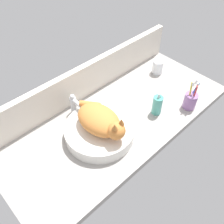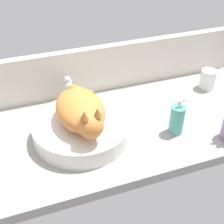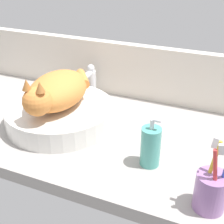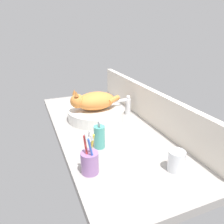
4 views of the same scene
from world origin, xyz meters
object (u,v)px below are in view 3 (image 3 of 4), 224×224
at_px(soap_dispenser, 151,146).
at_px(cat, 56,91).
at_px(sink_basin, 60,114).
at_px(faucet, 90,81).
at_px(toothbrush_cup, 211,190).

bearing_deg(soap_dispenser, cat, 166.44).
distance_m(sink_basin, cat, 0.09).
height_order(cat, soap_dispenser, cat).
height_order(sink_basin, faucet, faucet).
height_order(sink_basin, cat, cat).
relative_size(cat, toothbrush_cup, 1.73).
bearing_deg(sink_basin, faucet, 88.34).
distance_m(faucet, soap_dispenser, 0.46).
bearing_deg(toothbrush_cup, soap_dispenser, 149.58).
bearing_deg(sink_basin, soap_dispenser, -15.63).
bearing_deg(soap_dispenser, faucet, 137.50).
bearing_deg(faucet, toothbrush_cup, -38.83).
bearing_deg(cat, toothbrush_cup, -19.66).
bearing_deg(soap_dispenser, sink_basin, 164.37).
distance_m(soap_dispenser, toothbrush_cup, 0.20).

